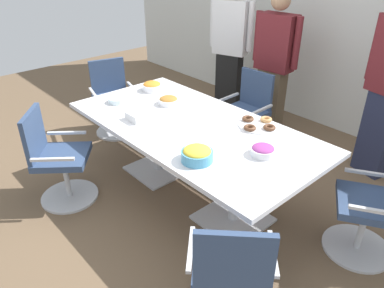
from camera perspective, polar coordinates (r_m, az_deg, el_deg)
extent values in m
cube|color=brown|center=(3.71, 0.00, -7.51)|extent=(10.00, 10.00, 0.01)
cube|color=silver|center=(4.99, 22.10, 17.78)|extent=(8.00, 0.10, 2.80)
cube|color=silver|center=(3.33, 0.00, 2.71)|extent=(2.40, 1.20, 0.04)
cube|color=silver|center=(4.05, -5.21, -3.84)|extent=(0.56, 0.56, 0.02)
cylinder|color=silver|center=(3.87, -5.45, 0.60)|extent=(0.09, 0.09, 0.69)
cube|color=silver|center=(3.40, 6.33, -11.35)|extent=(0.56, 0.56, 0.02)
cylinder|color=silver|center=(3.18, 6.68, -6.44)|extent=(0.09, 0.09, 0.69)
cylinder|color=silver|center=(3.39, 24.03, -14.39)|extent=(0.74, 0.74, 0.02)
cylinder|color=silver|center=(3.26, 24.80, -11.60)|extent=(0.05, 0.05, 0.41)
cube|color=#33476B|center=(3.12, 25.68, -8.32)|extent=(0.63, 0.63, 0.06)
cube|color=silver|center=(2.86, 26.67, -9.27)|extent=(0.33, 0.21, 0.02)
cube|color=silver|center=(3.26, 25.71, -4.09)|extent=(0.33, 0.21, 0.02)
cylinder|color=silver|center=(4.49, 7.56, -0.46)|extent=(0.55, 0.55, 0.02)
cylinder|color=silver|center=(4.39, 7.74, 1.98)|extent=(0.05, 0.05, 0.41)
cube|color=#33476B|center=(4.29, 7.94, 4.75)|extent=(0.47, 0.47, 0.06)
cube|color=#33476B|center=(4.35, 9.94, 8.39)|extent=(0.44, 0.05, 0.42)
cube|color=silver|center=(4.11, 10.69, 5.22)|extent=(0.04, 0.37, 0.02)
cube|color=silver|center=(4.39, 5.57, 7.16)|extent=(0.04, 0.37, 0.02)
cylinder|color=silver|center=(4.92, -11.41, 1.99)|extent=(0.66, 0.66, 0.02)
cylinder|color=silver|center=(4.83, -11.65, 4.26)|extent=(0.05, 0.05, 0.41)
cube|color=#33476B|center=(4.74, -11.93, 6.81)|extent=(0.57, 0.57, 0.06)
cube|color=#33476B|center=(4.85, -12.91, 10.25)|extent=(0.15, 0.43, 0.42)
cube|color=silver|center=(4.76, -9.23, 8.71)|extent=(0.36, 0.13, 0.02)
cube|color=silver|center=(4.65, -15.00, 7.59)|extent=(0.36, 0.13, 0.02)
cylinder|color=silver|center=(3.83, -18.31, -7.62)|extent=(0.76, 0.76, 0.02)
cylinder|color=silver|center=(3.71, -18.81, -4.95)|extent=(0.05, 0.05, 0.41)
cube|color=#33476B|center=(3.59, -19.40, -1.86)|extent=(0.65, 0.65, 0.06)
cube|color=#33476B|center=(3.55, -23.27, 1.42)|extent=(0.36, 0.31, 0.42)
cube|color=silver|center=(3.74, -18.78, 1.64)|extent=(0.26, 0.30, 0.02)
cube|color=silver|center=(3.33, -20.75, -2.25)|extent=(0.26, 0.30, 0.02)
cube|color=#33476B|center=(2.39, 5.98, -18.11)|extent=(0.65, 0.65, 0.06)
cube|color=#33476B|center=(2.07, 6.46, -17.85)|extent=(0.34, 0.33, 0.42)
cube|color=silver|center=(2.30, -0.20, -15.86)|extent=(0.28, 0.29, 0.02)
cube|color=silver|center=(2.33, 12.41, -16.11)|extent=(0.28, 0.29, 0.02)
cube|color=black|center=(5.26, 5.66, 9.20)|extent=(0.37, 0.29, 0.86)
cube|color=white|center=(5.05, 6.10, 17.48)|extent=(0.49, 0.35, 0.68)
cylinder|color=white|center=(4.94, 9.06, 17.46)|extent=(0.10, 0.10, 0.62)
cylinder|color=white|center=(5.15, 3.29, 18.21)|extent=(0.10, 0.10, 0.62)
cube|color=brown|center=(4.81, 11.93, 6.53)|extent=(0.34, 0.23, 0.82)
cube|color=maroon|center=(4.59, 12.89, 15.04)|extent=(0.46, 0.26, 0.65)
sphere|color=tan|center=(4.51, 13.58, 20.79)|extent=(0.22, 0.22, 0.22)
cylinder|color=maroon|center=(4.46, 15.91, 14.70)|extent=(0.09, 0.09, 0.59)
cylinder|color=maroon|center=(4.72, 10.11, 16.09)|extent=(0.09, 0.09, 0.59)
cube|color=#232842|center=(4.26, 26.81, 1.36)|extent=(0.36, 0.27, 0.90)
cylinder|color=maroon|center=(4.13, 26.50, 13.24)|extent=(0.10, 0.10, 0.64)
cylinder|color=#4C9EC6|center=(2.75, 0.78, -1.86)|extent=(0.24, 0.24, 0.08)
ellipsoid|color=yellow|center=(2.73, 0.79, -1.12)|extent=(0.21, 0.21, 0.07)
cylinder|color=white|center=(3.74, -3.65, 6.55)|extent=(0.20, 0.20, 0.06)
ellipsoid|color=#AD702D|center=(3.73, -3.66, 6.96)|extent=(0.18, 0.18, 0.05)
cylinder|color=white|center=(2.89, 10.87, -1.16)|extent=(0.19, 0.19, 0.06)
ellipsoid|color=#9E3D8E|center=(2.87, 10.93, -0.66)|extent=(0.17, 0.17, 0.05)
cylinder|color=white|center=(4.11, -6.19, 8.69)|extent=(0.21, 0.21, 0.07)
ellipsoid|color=orange|center=(4.10, -6.21, 9.15)|extent=(0.19, 0.19, 0.06)
cylinder|color=white|center=(3.34, 10.08, 2.83)|extent=(0.34, 0.34, 0.01)
torus|color=brown|center=(3.27, 11.86, 2.52)|extent=(0.11, 0.11, 0.03)
torus|color=tan|center=(3.42, 11.38, 3.75)|extent=(0.11, 0.11, 0.03)
torus|color=brown|center=(3.40, 8.64, 3.89)|extent=(0.11, 0.11, 0.03)
torus|color=brown|center=(3.24, 8.91, 2.50)|extent=(0.11, 0.11, 0.03)
cylinder|color=white|center=(3.86, -11.36, 6.35)|extent=(0.19, 0.19, 0.01)
cylinder|color=silver|center=(3.86, -11.37, 6.43)|extent=(0.19, 0.19, 0.01)
cylinder|color=white|center=(3.85, -11.38, 6.52)|extent=(0.19, 0.19, 0.01)
cylinder|color=silver|center=(3.85, -11.39, 6.60)|extent=(0.19, 0.19, 0.01)
cylinder|color=white|center=(3.85, -11.40, 6.68)|extent=(0.19, 0.19, 0.01)
cylinder|color=silver|center=(3.85, -11.41, 6.76)|extent=(0.19, 0.19, 0.01)
cylinder|color=white|center=(3.85, -11.42, 6.85)|extent=(0.19, 0.19, 0.01)
cylinder|color=silver|center=(3.84, -11.42, 6.93)|extent=(0.19, 0.19, 0.01)
cube|color=white|center=(3.44, -8.26, 4.34)|extent=(0.18, 0.18, 0.07)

